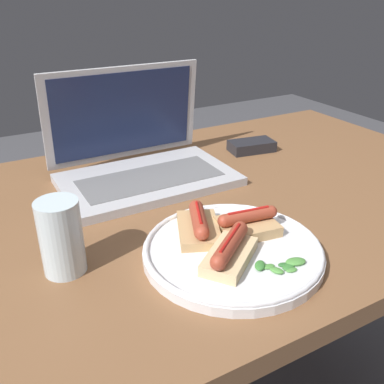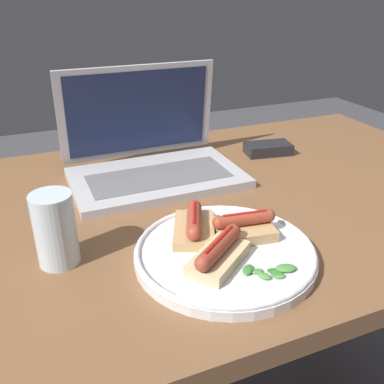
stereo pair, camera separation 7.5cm
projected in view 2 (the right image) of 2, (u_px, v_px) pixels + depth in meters
name	position (u px, v px, depth m)	size (l,w,h in m)	color
desk	(181.00, 238.00, 0.88)	(1.43, 0.78, 0.75)	brown
laptop	(151.00, 158.00, 0.94)	(0.36, 0.25, 0.23)	#B7B7BC
plate	(225.00, 253.00, 0.67)	(0.28, 0.28, 0.02)	silver
sausage_toast_left	(244.00, 226.00, 0.70)	(0.11, 0.09, 0.04)	tan
sausage_toast_middle	(194.00, 225.00, 0.70)	(0.10, 0.13, 0.04)	tan
sausage_toast_right	(219.00, 253.00, 0.63)	(0.12, 0.11, 0.04)	#D6B784
salad_pile	(271.00, 271.00, 0.61)	(0.08, 0.05, 0.01)	#387A33
drinking_glass	(55.00, 229.00, 0.64)	(0.06, 0.06, 0.12)	silver
external_drive	(268.00, 149.00, 1.08)	(0.12, 0.08, 0.03)	#232328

